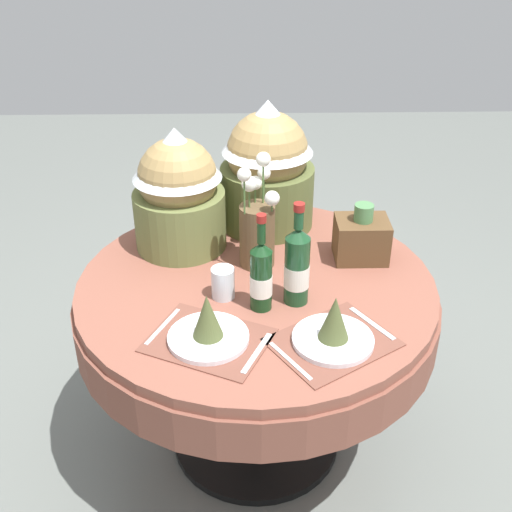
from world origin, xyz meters
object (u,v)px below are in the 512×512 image
at_px(place_setting_right, 334,330).
at_px(gift_tub_back_centre, 267,162).
at_px(gift_tub_back_left, 178,187).
at_px(flower_vase, 257,226).
at_px(wine_bottle_rear, 261,275).
at_px(place_setting_left, 208,328).
at_px(wine_bottle_left, 297,266).
at_px(woven_basket_side_right, 361,238).
at_px(dining_table, 256,312).
at_px(tumbler_mid, 223,283).

height_order(place_setting_right, gift_tub_back_centre, gift_tub_back_centre).
distance_m(gift_tub_back_left, gift_tub_back_centre, 0.36).
distance_m(flower_vase, wine_bottle_rear, 0.27).
relative_size(place_setting_left, wine_bottle_left, 1.20).
bearing_deg(wine_bottle_rear, woven_basket_side_right, 39.37).
bearing_deg(gift_tub_back_left, dining_table, -43.05).
height_order(place_setting_left, tumbler_mid, place_setting_left).
xyz_separation_m(dining_table, gift_tub_back_left, (-0.27, 0.25, 0.36)).
height_order(wine_bottle_left, gift_tub_back_left, gift_tub_back_left).
bearing_deg(gift_tub_back_centre, flower_vase, -98.46).
height_order(place_setting_right, woven_basket_side_right, woven_basket_side_right).
xyz_separation_m(place_setting_left, wine_bottle_left, (0.27, 0.20, 0.09)).
relative_size(flower_vase, gift_tub_back_left, 0.90).
height_order(place_setting_right, wine_bottle_left, wine_bottle_left).
relative_size(place_setting_left, gift_tub_back_left, 0.93).
height_order(place_setting_left, wine_bottle_left, wine_bottle_left).
relative_size(place_setting_right, wine_bottle_left, 1.23).
bearing_deg(wine_bottle_rear, place_setting_left, -133.68).
bearing_deg(gift_tub_back_centre, dining_table, -96.99).
bearing_deg(dining_table, gift_tub_back_left, 136.95).
bearing_deg(wine_bottle_rear, wine_bottle_left, 16.35).
bearing_deg(flower_vase, gift_tub_back_left, 153.54).
bearing_deg(dining_table, woven_basket_side_right, 21.34).
distance_m(place_setting_right, gift_tub_back_left, 0.78).
xyz_separation_m(place_setting_left, place_setting_right, (0.36, -0.02, 0.00)).
bearing_deg(wine_bottle_left, gift_tub_back_centre, 97.83).
relative_size(dining_table, flower_vase, 3.04).
bearing_deg(place_setting_right, wine_bottle_left, 113.00).
xyz_separation_m(dining_table, wine_bottle_rear, (0.01, -0.15, 0.25)).
xyz_separation_m(wine_bottle_left, gift_tub_back_centre, (-0.07, 0.53, 0.13)).
height_order(flower_vase, gift_tub_back_left, gift_tub_back_left).
relative_size(dining_table, place_setting_right, 2.88).
xyz_separation_m(dining_table, place_setting_right, (0.22, -0.33, 0.18)).
bearing_deg(place_setting_right, place_setting_left, 177.26).
bearing_deg(wine_bottle_left, flower_vase, 116.93).
xyz_separation_m(place_setting_left, flower_vase, (0.15, 0.43, 0.10)).
bearing_deg(dining_table, wine_bottle_left, -43.52).
bearing_deg(place_setting_right, gift_tub_back_left, 129.62).
height_order(wine_bottle_rear, gift_tub_back_left, gift_tub_back_left).
bearing_deg(place_setting_right, dining_table, 122.85).
bearing_deg(wine_bottle_left, dining_table, 136.48).
relative_size(place_setting_left, place_setting_right, 0.98).
distance_m(place_setting_right, wine_bottle_left, 0.25).
xyz_separation_m(wine_bottle_left, tumbler_mid, (-0.23, 0.03, -0.08)).
bearing_deg(tumbler_mid, flower_vase, 60.52).
bearing_deg(flower_vase, tumbler_mid, -119.48).
height_order(wine_bottle_left, wine_bottle_rear, wine_bottle_left).
height_order(gift_tub_back_centre, woven_basket_side_right, gift_tub_back_centre).
bearing_deg(gift_tub_back_centre, place_setting_left, -105.15).
xyz_separation_m(dining_table, woven_basket_side_right, (0.37, 0.15, 0.21)).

